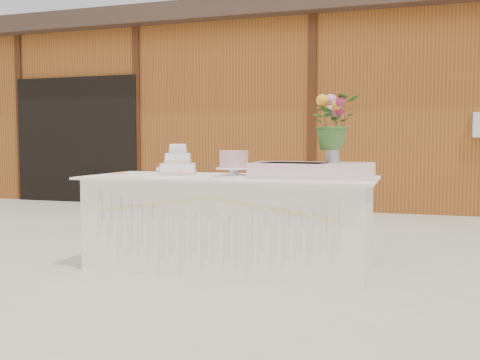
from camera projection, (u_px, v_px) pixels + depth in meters
name	position (u px, v px, depth m)	size (l,w,h in m)	color
ground	(229.00, 268.00, 4.50)	(80.00, 80.00, 0.00)	beige
barn	(330.00, 110.00, 10.09)	(12.60, 4.60, 3.30)	#96501F
cake_table	(229.00, 222.00, 4.46)	(2.40, 1.00, 0.77)	white
wedding_cake	(178.00, 164.00, 4.68)	(0.38, 0.38, 0.27)	white
pink_cake_stand	(234.00, 162.00, 4.38)	(0.30, 0.30, 0.22)	white
satin_runner	(313.00, 170.00, 4.25)	(0.96, 0.56, 0.12)	beige
flower_vase	(333.00, 153.00, 4.22)	(0.11, 0.11, 0.15)	#B5B5BA
bouquet	(333.00, 116.00, 4.20)	(0.38, 0.33, 0.43)	#3A6428
loose_flowers	(126.00, 173.00, 4.81)	(0.15, 0.37, 0.02)	pink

